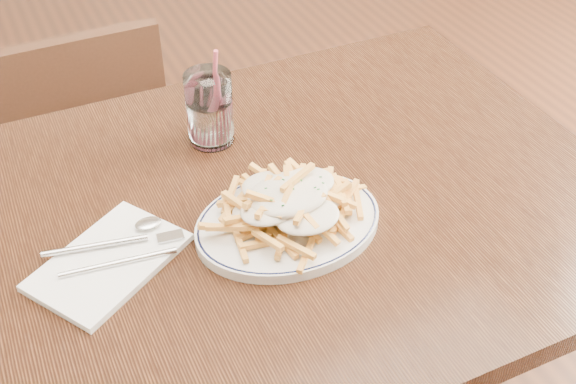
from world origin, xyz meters
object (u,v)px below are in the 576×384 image
loaded_fries (288,200)px  chair_far (87,154)px  table (246,248)px  fries_plate (288,223)px  water_glass (210,112)px

loaded_fries → chair_far: bearing=104.5°
table → fries_plate: (0.04, -0.06, 0.09)m
fries_plate → loaded_fries: loaded_fries is taller
chair_far → fries_plate: bearing=-75.5°
chair_far → water_glass: bearing=-70.7°
chair_far → fries_plate: 0.82m
chair_far → loaded_fries: (0.19, -0.73, 0.35)m
loaded_fries → water_glass: size_ratio=1.48×
table → loaded_fries: 0.15m
loaded_fries → fries_plate: bearing=0.0°
fries_plate → water_glass: water_glass is taller
table → water_glass: bearing=84.0°
fries_plate → chair_far: bearing=104.5°
table → fries_plate: 0.12m
water_glass → table: bearing=-96.0°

